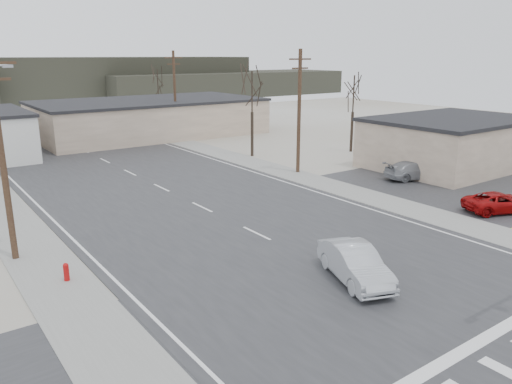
% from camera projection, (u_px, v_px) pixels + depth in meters
% --- Properties ---
extents(ground, '(140.00, 140.00, 0.00)m').
position_uv_depth(ground, '(367.00, 287.00, 21.23)').
color(ground, '#BBBBB7').
rests_on(ground, ground).
extents(main_road, '(18.00, 110.00, 0.05)m').
position_uv_depth(main_road, '(195.00, 204.00, 32.95)').
color(main_road, '#2A2A2C').
rests_on(main_road, ground).
extents(cross_road, '(90.00, 10.00, 0.04)m').
position_uv_depth(cross_road, '(367.00, 286.00, 21.23)').
color(cross_road, '#2A2A2C').
rests_on(cross_road, ground).
extents(parking_lot, '(18.00, 20.00, 0.03)m').
position_uv_depth(parking_lot, '(489.00, 187.00, 37.21)').
color(parking_lot, '#2A2A2C').
rests_on(parking_lot, ground).
extents(sidewalk_left, '(3.00, 90.00, 0.06)m').
position_uv_depth(sidewalk_left, '(5.00, 214.00, 30.87)').
color(sidewalk_left, gray).
rests_on(sidewalk_left, ground).
extents(sidewalk_right, '(3.00, 90.00, 0.06)m').
position_uv_depth(sidewalk_right, '(275.00, 169.00, 42.84)').
color(sidewalk_right, gray).
rests_on(sidewalk_right, ground).
extents(fire_hydrant, '(0.24, 0.24, 0.87)m').
position_uv_depth(fire_hydrant, '(66.00, 272.00, 21.61)').
color(fire_hydrant, '#A50C0C').
rests_on(fire_hydrant, ground).
extents(building_right_far, '(26.30, 14.30, 4.30)m').
position_uv_depth(building_right_far, '(150.00, 117.00, 60.68)').
color(building_right_far, '#C8B098').
rests_on(building_right_far, ground).
extents(building_lot, '(14.30, 10.30, 4.30)m').
position_uv_depth(building_lot, '(452.00, 142.00, 43.58)').
color(building_lot, '#C8B098').
rests_on(building_lot, ground).
extents(upole_left_b, '(2.20, 0.30, 10.00)m').
position_uv_depth(upole_left_b, '(1.00, 153.00, 22.73)').
color(upole_left_b, '#463220').
rests_on(upole_left_b, ground).
extents(upole_right_a, '(2.20, 0.30, 10.00)m').
position_uv_depth(upole_right_a, '(299.00, 110.00, 40.40)').
color(upole_right_a, '#463220').
rests_on(upole_right_a, ground).
extents(upole_right_b, '(2.20, 0.30, 10.00)m').
position_uv_depth(upole_right_b, '(175.00, 93.00, 57.59)').
color(upole_right_b, '#463220').
rests_on(upole_right_b, ground).
extents(tree_right_mid, '(3.74, 3.74, 8.33)m').
position_uv_depth(tree_right_mid, '(252.00, 94.00, 47.02)').
color(tree_right_mid, '#31261E').
rests_on(tree_right_mid, ground).
extents(tree_right_far, '(3.52, 3.52, 7.84)m').
position_uv_depth(tree_right_far, '(158.00, 84.00, 68.84)').
color(tree_right_far, '#31261E').
rests_on(tree_right_far, ground).
extents(tree_lot, '(3.52, 3.52, 7.84)m').
position_uv_depth(tree_lot, '(354.00, 96.00, 49.35)').
color(tree_lot, '#31261E').
rests_on(tree_lot, ground).
extents(hill_center, '(80.00, 18.00, 9.00)m').
position_uv_depth(hill_center, '(67.00, 80.00, 103.51)').
color(hill_center, '#333026').
rests_on(hill_center, ground).
extents(hill_right, '(60.00, 18.00, 5.50)m').
position_uv_depth(hill_right, '(225.00, 84.00, 119.04)').
color(hill_right, '#333026').
rests_on(hill_right, ground).
extents(sedan_crossing, '(3.17, 4.98, 1.55)m').
position_uv_depth(sedan_crossing, '(355.00, 263.00, 21.58)').
color(sedan_crossing, '#A4A8AE').
rests_on(sedan_crossing, main_road).
extents(car_far_a, '(3.15, 5.23, 1.42)m').
position_uv_depth(car_far_a, '(53.00, 135.00, 56.30)').
color(car_far_a, black).
rests_on(car_far_a, main_road).
extents(car_parked_red, '(4.91, 3.63, 1.24)m').
position_uv_depth(car_parked_red, '(499.00, 202.00, 31.08)').
color(car_parked_red, '#930808').
rests_on(car_parked_red, parking_lot).
extents(car_parked_dark_a, '(3.96, 1.60, 1.35)m').
position_uv_depth(car_parked_dark_a, '(422.00, 163.00, 41.94)').
color(car_parked_dark_a, black).
rests_on(car_parked_dark_a, parking_lot).
extents(car_parked_silver, '(5.27, 3.42, 1.42)m').
position_uv_depth(car_parked_silver, '(415.00, 170.00, 39.25)').
color(car_parked_silver, gray).
rests_on(car_parked_silver, parking_lot).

